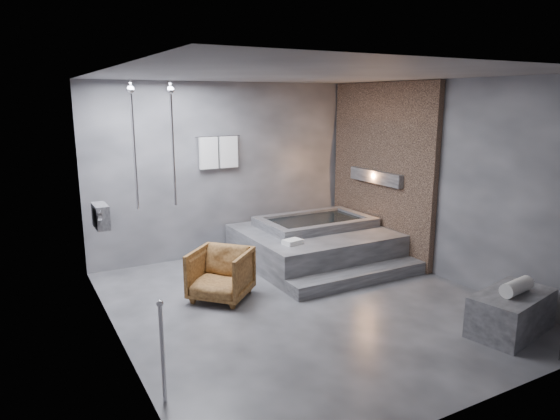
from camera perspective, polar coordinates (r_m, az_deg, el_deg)
room at (r=6.36m, az=5.00°, el=5.31°), size 5.00×5.04×2.82m
tub_deck at (r=8.01m, az=3.89°, el=-4.00°), size 2.20×2.00×0.50m
tub_step at (r=7.15m, az=9.02°, el=-7.55°), size 2.20×0.36×0.18m
concrete_bench at (r=6.16m, az=24.90°, el=-10.58°), size 1.11×0.76×0.46m
driftwood_chair at (r=6.51m, az=-6.79°, el=-7.29°), size 1.01×1.01×0.66m
rolled_towel at (r=6.05m, az=25.42°, el=-7.93°), size 0.47×0.23×0.16m
deck_towel at (r=7.14m, az=1.45°, el=-3.66°), size 0.29×0.23×0.07m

